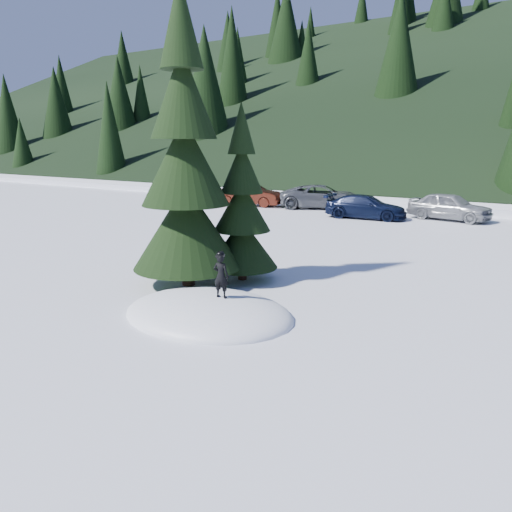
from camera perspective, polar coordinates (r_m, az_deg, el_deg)
The scene contains 10 objects.
ground at distance 12.51m, azimuth -5.46°, elevation -6.76°, with size 200.00×200.00×0.00m, color white.
snow_mound at distance 12.51m, azimuth -5.46°, elevation -6.76°, with size 4.48×3.52×0.96m, color white.
spruce_tall at distance 14.61m, azimuth -8.10°, elevation 9.32°, with size 3.20×3.20×8.60m.
spruce_short at distance 15.22m, azimuth -1.62°, elevation 4.97°, with size 2.20×2.20×5.37m.
child_skier at distance 12.14m, azimuth -4.02°, elevation -2.27°, with size 0.40×0.26×1.09m, color black.
car_0 at distance 36.77m, azimuth -7.37°, elevation 7.40°, with size 1.80×4.47×1.52m, color black.
car_1 at distance 33.92m, azimuth -0.70°, elevation 7.02°, with size 1.58×4.52×1.49m, color #3E140B.
car_2 at distance 32.85m, azimuth 7.59°, elevation 6.75°, with size 2.52×5.46×1.52m, color #505358.
car_3 at distance 28.84m, azimuth 12.42°, elevation 5.52°, with size 1.84×4.53×1.31m, color black.
car_4 at distance 29.52m, azimuth 21.25°, elevation 5.30°, with size 1.78×4.43×1.51m, color gray.
Camera 1 is at (7.43, -9.16, 4.18)m, focal length 35.00 mm.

